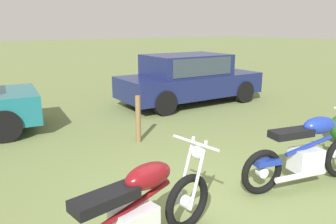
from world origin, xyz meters
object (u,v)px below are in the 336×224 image
motorcycle_maroon (135,214)px  fence_post_wooden (138,119)px  motorcycle_blue (307,152)px  car_navy (188,76)px

motorcycle_maroon → fence_post_wooden: size_ratio=2.31×
motorcycle_maroon → motorcycle_blue: size_ratio=1.05×
motorcycle_blue → car_navy: car_navy is taller
motorcycle_blue → fence_post_wooden: bearing=122.8°
motorcycle_blue → fence_post_wooden: motorcycle_blue is taller
motorcycle_maroon → car_navy: 6.83m
motorcycle_maroon → fence_post_wooden: bearing=51.4°
motorcycle_maroon → motorcycle_blue: (2.73, 0.02, 0.01)m
car_navy → fence_post_wooden: (-2.88, -2.16, -0.34)m
car_navy → motorcycle_maroon: bearing=-130.4°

